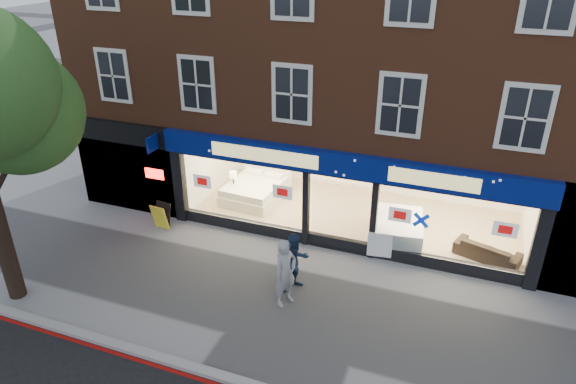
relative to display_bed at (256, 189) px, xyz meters
The scene contains 10 objects.
ground 6.42m from the display_bed, 54.59° to the right, with size 120.00×120.00×0.00m, color gray.
showroom_floor 3.73m from the display_bed, ahead, with size 11.00×4.50×0.10m, color tan.
building 7.42m from the display_bed, 24.89° to the left, with size 19.00×8.26×10.30m.
display_bed is the anchor object (origin of this frame).
bedside_table 0.81m from the display_bed, 148.62° to the right, with size 0.45×0.45×0.55m, color brown.
mattress_stack 5.45m from the display_bed, 12.94° to the right, with size 1.87×2.23×0.80m.
sofa 8.15m from the display_bed, ahead, with size 1.87×0.73×0.55m, color black.
a_board 3.63m from the display_bed, 125.55° to the right, with size 0.58×0.37×0.89m, color yellow.
pedestrian_grey 6.05m from the display_bed, 58.80° to the right, with size 0.69×0.45×1.90m, color #94969B.
pedestrian_blue 5.47m from the display_bed, 54.83° to the right, with size 0.82×0.64×1.69m, color #1A2B49.
Camera 1 is at (3.33, -10.13, 8.70)m, focal length 32.00 mm.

